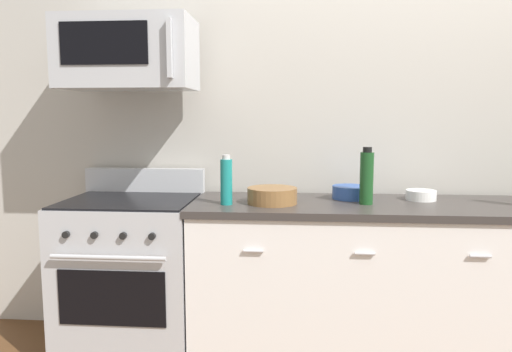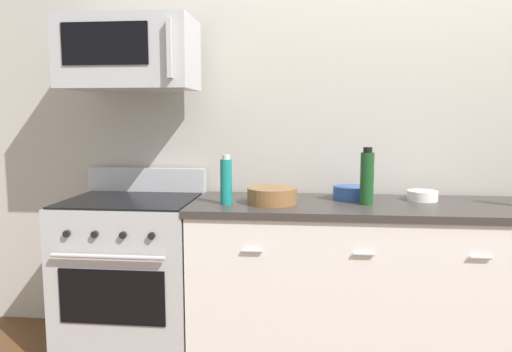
# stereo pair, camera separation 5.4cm
# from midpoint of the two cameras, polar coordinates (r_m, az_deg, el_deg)

# --- Properties ---
(back_wall) EXTENTS (5.50, 0.10, 2.70)m
(back_wall) POSITION_cam_midpoint_polar(r_m,az_deg,el_deg) (3.13, 16.98, 5.91)
(back_wall) COLOR #B7B2A8
(back_wall) RESTS_ON ground_plane
(counter_unit) EXTENTS (2.41, 0.66, 0.92)m
(counter_unit) POSITION_cam_midpoint_polar(r_m,az_deg,el_deg) (2.89, 17.92, -12.21)
(counter_unit) COLOR white
(counter_unit) RESTS_ON ground_plane
(range_oven) EXTENTS (0.76, 0.69, 1.07)m
(range_oven) POSITION_cam_midpoint_polar(r_m,az_deg,el_deg) (2.99, -13.84, -11.21)
(range_oven) COLOR #B7BABF
(range_oven) RESTS_ON ground_plane
(microwave) EXTENTS (0.74, 0.44, 0.40)m
(microwave) POSITION_cam_midpoint_polar(r_m,az_deg,el_deg) (2.91, -14.30, 13.85)
(microwave) COLOR #B7BABF
(bottle_sparkling_teal) EXTENTS (0.07, 0.07, 0.27)m
(bottle_sparkling_teal) POSITION_cam_midpoint_polar(r_m,az_deg,el_deg) (2.61, -2.98, -0.59)
(bottle_sparkling_teal) COLOR #197F7A
(bottle_sparkling_teal) RESTS_ON countertop_slab
(bottle_wine_green) EXTENTS (0.07, 0.07, 0.31)m
(bottle_wine_green) POSITION_cam_midpoint_polar(r_m,az_deg,el_deg) (2.68, 13.61, -0.17)
(bottle_wine_green) COLOR #19471E
(bottle_wine_green) RESTS_ON countertop_slab
(bowl_blue_mixing) EXTENTS (0.21, 0.21, 0.08)m
(bowl_blue_mixing) POSITION_cam_midpoint_polar(r_m,az_deg,el_deg) (2.85, 11.75, -1.89)
(bowl_blue_mixing) COLOR #2D519E
(bowl_blue_mixing) RESTS_ON countertop_slab
(bowl_white_ceramic) EXTENTS (0.17, 0.17, 0.06)m
(bowl_white_ceramic) POSITION_cam_midpoint_polar(r_m,az_deg,el_deg) (2.91, 19.67, -2.17)
(bowl_white_ceramic) COLOR white
(bowl_white_ceramic) RESTS_ON countertop_slab
(bowl_wooden_salad) EXTENTS (0.27, 0.27, 0.09)m
(bowl_wooden_salad) POSITION_cam_midpoint_polar(r_m,az_deg,el_deg) (2.65, 2.50, -2.27)
(bowl_wooden_salad) COLOR brown
(bowl_wooden_salad) RESTS_ON countertop_slab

